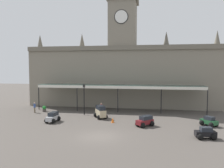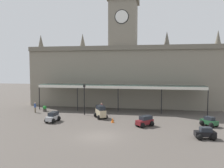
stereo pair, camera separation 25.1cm
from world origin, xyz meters
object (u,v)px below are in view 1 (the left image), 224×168
victorian_lamppost (84,95)px  planter_near_kerb (44,109)px  car_green_sedan (209,122)px  car_beige_van (101,112)px  pedestrian_crossing_forecourt (101,108)px  pedestrian_near_entrance (35,107)px  car_silver_estate (53,118)px  car_black_sedan (205,134)px  traffic_cone (113,120)px  car_maroon_estate (145,122)px

victorian_lamppost → planter_near_kerb: bearing=169.6°
car_green_sedan → car_beige_van: size_ratio=0.87×
car_green_sedan → pedestrian_crossing_forecourt: bearing=160.1°
car_beige_van → pedestrian_near_entrance: 11.41m
car_beige_van → pedestrian_crossing_forecourt: car_beige_van is taller
car_green_sedan → car_silver_estate: bearing=-176.3°
car_green_sedan → car_silver_estate: (-19.89, -1.27, 0.06)m
car_green_sedan → planter_near_kerb: size_ratio=2.33×
car_green_sedan → pedestrian_crossing_forecourt: pedestrian_crossing_forecourt is taller
car_black_sedan → pedestrian_near_entrance: 25.63m
car_silver_estate → victorian_lamppost: victorian_lamppost is taller
pedestrian_near_entrance → planter_near_kerb: (1.12, 1.05, -0.42)m
car_beige_van → car_black_sedan: bearing=-30.8°
car_green_sedan → car_beige_van: car_beige_van is taller
car_beige_van → pedestrian_near_entrance: (-11.22, 2.05, 0.10)m
planter_near_kerb → traffic_cone: bearing=-24.1°
car_green_sedan → planter_near_kerb: 24.81m
victorian_lamppost → car_beige_van: bearing=-31.2°
pedestrian_crossing_forecourt → pedestrian_near_entrance: bearing=-173.5°
car_silver_estate → pedestrian_crossing_forecourt: pedestrian_crossing_forecourt is taller
car_beige_van → planter_near_kerb: bearing=162.9°
car_green_sedan → car_maroon_estate: 7.91m
car_silver_estate → planter_near_kerb: size_ratio=2.39×
car_silver_estate → traffic_cone: 7.96m
victorian_lamppost → planter_near_kerb: (-7.16, 1.32, -2.49)m
pedestrian_crossing_forecourt → traffic_cone: (2.78, -5.66, -0.58)m
car_silver_estate → planter_near_kerb: (-4.37, 6.45, -0.07)m
car_maroon_estate → traffic_cone: car_maroon_estate is taller
car_maroon_estate → planter_near_kerb: 17.77m
car_maroon_estate → pedestrian_near_entrance: bearing=162.4°
car_beige_van → victorian_lamppost: victorian_lamppost is taller
car_maroon_estate → pedestrian_crossing_forecourt: size_ratio=1.42×
car_green_sedan → car_silver_estate: car_silver_estate is taller
pedestrian_crossing_forecourt → planter_near_kerb: pedestrian_crossing_forecourt is taller
victorian_lamppost → traffic_cone: 7.11m
car_green_sedan → pedestrian_near_entrance: 25.71m
car_green_sedan → victorian_lamppost: size_ratio=0.47×
car_green_sedan → traffic_cone: car_green_sedan is taller
car_beige_van → car_silver_estate: 6.65m
car_beige_van → car_maroon_estate: car_beige_van is taller
car_maroon_estate → planter_near_kerb: car_maroon_estate is taller
pedestrian_near_entrance → car_green_sedan: bearing=-9.2°
car_green_sedan → car_black_sedan: (-1.59, -5.41, 0.00)m
car_black_sedan → planter_near_kerb: size_ratio=2.23×
car_black_sedan → car_maroon_estate: bearing=147.5°
car_beige_van → pedestrian_near_entrance: size_ratio=1.55×
car_black_sedan → car_beige_van: bearing=149.2°
car_silver_estate → pedestrian_near_entrance: 7.70m
car_green_sedan → car_beige_van: bearing=171.6°
car_maroon_estate → victorian_lamppost: size_ratio=0.50×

